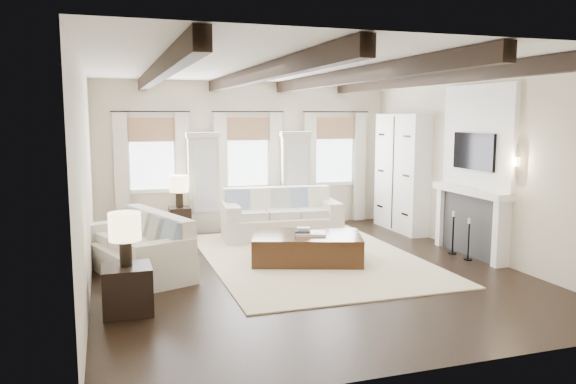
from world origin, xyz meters
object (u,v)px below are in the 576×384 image
object	(u,v)px
sofa_back	(280,218)
side_table_back	(180,223)
ottoman	(307,248)
side_table_front	(127,289)
sofa_left	(141,249)

from	to	relation	value
sofa_back	side_table_back	world-z (taller)	sofa_back
sofa_back	ottoman	size ratio (longest dim) A/B	1.33
sofa_back	side_table_front	xyz separation A→B (m)	(-3.14, -3.60, -0.10)
sofa_back	sofa_left	distance (m)	3.37
sofa_back	side_table_front	distance (m)	4.78
sofa_left	side_table_front	size ratio (longest dim) A/B	3.98
sofa_back	ottoman	world-z (taller)	sofa_back
sofa_left	side_table_back	bearing A→B (deg)	69.12
side_table_back	side_table_front	bearing A→B (deg)	-105.89
sofa_back	side_table_front	world-z (taller)	sofa_back
sofa_left	ottoman	size ratio (longest dim) A/B	1.33
sofa_back	sofa_left	size ratio (longest dim) A/B	1.01
sofa_left	side_table_back	size ratio (longest dim) A/B	3.82
side_table_front	ottoman	bearing A→B (deg)	28.51
side_table_front	sofa_back	bearing A→B (deg)	48.90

